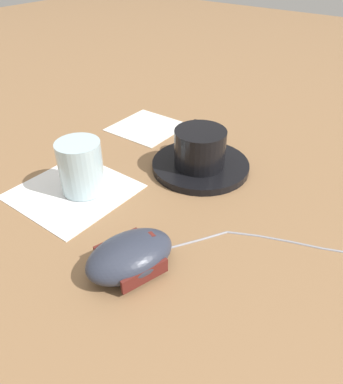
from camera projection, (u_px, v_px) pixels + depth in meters
ground_plane at (119, 185)px, 0.56m from camera, size 3.00×3.00×0.00m
saucer at (200, 165)px, 0.60m from camera, size 0.15×0.15×0.01m
coffee_cup at (200, 147)px, 0.57m from camera, size 0.09×0.09×0.06m
computer_mouse at (130, 256)px, 0.41m from camera, size 0.12×0.09×0.04m
mouse_cable at (259, 241)px, 0.46m from camera, size 0.13×0.18×0.00m
napkin_under_glass at (73, 191)px, 0.55m from camera, size 0.15×0.15×0.00m
drinking_glass at (81, 167)px, 0.53m from camera, size 0.06×0.06×0.08m
napkin_spare at (147, 127)px, 0.72m from camera, size 0.12×0.12×0.00m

